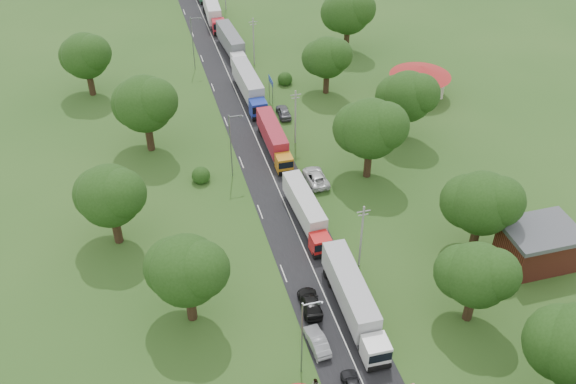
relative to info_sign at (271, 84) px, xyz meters
name	(u,v)px	position (x,y,z in m)	size (l,w,h in m)	color
ground	(299,236)	(-5.20, -35.00, -3.00)	(260.00, 260.00, 0.00)	#264C19
road	(262,151)	(-5.20, -15.00, -3.00)	(8.00, 200.00, 0.04)	black
info_sign	(271,84)	(0.00, 0.00, 0.00)	(0.12, 3.10, 4.10)	slate
pole_1	(361,236)	(0.30, -42.00, 1.68)	(1.60, 0.24, 9.00)	gray
pole_2	(295,116)	(0.30, -14.00, 1.68)	(1.60, 0.24, 9.00)	gray
pole_3	(254,41)	(0.30, 14.00, 1.68)	(1.60, 0.24, 9.00)	gray
lamp_0	(303,335)	(-10.55, -55.00, 2.55)	(2.03, 0.22, 10.00)	slate
lamp_1	(232,143)	(-10.55, -20.00, 2.55)	(2.03, 0.22, 10.00)	slate
lamp_2	(193,41)	(-10.55, 15.00, 2.55)	(2.03, 0.22, 10.00)	slate
tree_2	(476,274)	(8.79, -52.86, 3.59)	(8.00, 8.00, 10.10)	#382616
tree_3	(482,202)	(14.79, -42.84, 4.22)	(8.80, 8.80, 11.07)	#382616
tree_4	(370,128)	(7.79, -24.83, 4.85)	(9.60, 9.60, 12.05)	#382616
tree_5	(407,96)	(16.79, -16.84, 4.22)	(8.80, 8.80, 11.07)	#382616
tree_6	(327,57)	(9.79, 0.14, 3.59)	(8.00, 8.00, 10.10)	#382616
tree_7	(348,11)	(18.79, 15.17, 4.85)	(9.60, 9.60, 12.05)	#382616
tree_10	(186,269)	(-20.21, -44.84, 4.22)	(8.80, 8.80, 11.07)	#382616
tree_11	(109,195)	(-27.21, -29.84, 4.22)	(8.80, 8.80, 11.07)	#382616
tree_12	(144,103)	(-21.21, -9.83, 4.85)	(9.60, 9.60, 12.05)	#382616
tree_13	(85,55)	(-29.21, 10.16, 4.22)	(8.80, 8.80, 11.07)	#382616
house_brick	(538,245)	(20.80, -47.00, -0.35)	(8.60, 6.60, 5.20)	maroon
house_cream	(420,76)	(24.80, -5.00, 0.64)	(10.08, 10.08, 5.80)	beige
truck_0	(353,299)	(-3.10, -49.03, -0.70)	(2.95, 15.65, 4.33)	white
truck_1	(306,210)	(-3.55, -32.73, -0.97)	(2.85, 13.84, 3.83)	red
truck_2	(274,138)	(-3.31, -14.95, -0.98)	(2.40, 13.72, 3.80)	#B97415
truck_3	(249,86)	(-3.39, 1.66, -0.71)	(3.02, 15.60, 4.32)	navy
truck_4	(231,43)	(-2.88, 19.38, -0.78)	(3.33, 15.15, 4.18)	silver
truck_5	(213,11)	(-3.52, 36.14, -0.74)	(3.32, 15.41, 4.26)	red
car_lane_mid	(317,341)	(-8.20, -52.30, -2.24)	(1.60, 4.60, 1.52)	gray
car_lane_rear	(310,303)	(-7.35, -47.00, -2.24)	(2.13, 5.25, 1.52)	black
car_verge_near	(316,177)	(0.30, -24.54, -2.20)	(2.67, 5.80, 1.61)	silver
car_verge_far	(284,112)	(0.66, -5.80, -2.19)	(1.91, 4.74, 1.62)	#55575D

